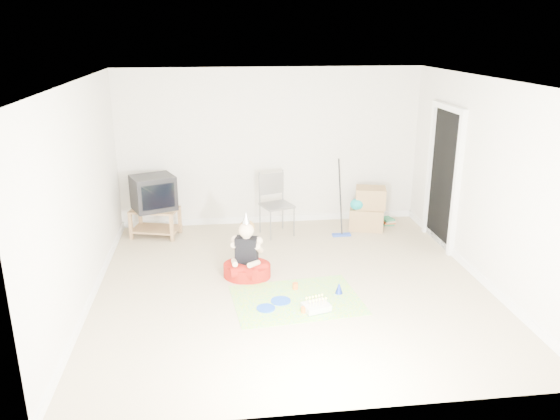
{
  "coord_description": "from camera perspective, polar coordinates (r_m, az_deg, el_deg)",
  "views": [
    {
      "loc": [
        -0.94,
        -6.36,
        3.15
      ],
      "look_at": [
        -0.1,
        0.4,
        0.9
      ],
      "focal_mm": 35.0,
      "sensor_mm": 36.0,
      "label": 1
    }
  ],
  "objects": [
    {
      "name": "orange_cup_near",
      "position": [
        7.03,
        1.61,
        -7.94
      ],
      "size": [
        0.08,
        0.08,
        0.08
      ],
      "primitive_type": "cylinder",
      "rotation": [
        0.0,
        0.0,
        -0.06
      ],
      "color": "orange",
      "rests_on": "party_mat"
    },
    {
      "name": "blue_plate_far",
      "position": [
        6.58,
        -1.49,
        -10.21
      ],
      "size": [
        0.3,
        0.3,
        0.01
      ],
      "primitive_type": "cylinder",
      "rotation": [
        0.0,
        0.0,
        0.48
      ],
      "color": "#1746BA",
      "rests_on": "party_mat"
    },
    {
      "name": "floor_mop",
      "position": [
        8.77,
        6.5,
        -1.09
      ],
      "size": [
        0.3,
        0.4,
        1.19
      ],
      "color": "#2443B5",
      "rests_on": "ground"
    },
    {
      "name": "blue_party_hat",
      "position": [
        6.94,
        6.19,
        -8.1
      ],
      "size": [
        0.1,
        0.1,
        0.14
      ],
      "primitive_type": "cone",
      "rotation": [
        0.0,
        0.0,
        -0.02
      ],
      "color": "#172EA2",
      "rests_on": "party_mat"
    },
    {
      "name": "crt_tv",
      "position": [
        8.79,
        -13.09,
        1.78
      ],
      "size": [
        0.77,
        0.72,
        0.54
      ],
      "primitive_type": "cube",
      "rotation": [
        0.0,
        0.0,
        0.39
      ],
      "color": "black",
      "rests_on": "tv_stand"
    },
    {
      "name": "cardboard_boxes",
      "position": [
        9.13,
        9.14,
        0.08
      ],
      "size": [
        0.66,
        0.56,
        0.7
      ],
      "color": "#A47F4F",
      "rests_on": "ground"
    },
    {
      "name": "party_mat",
      "position": [
        6.79,
        1.75,
        -9.35
      ],
      "size": [
        1.64,
        1.26,
        0.01
      ],
      "primitive_type": "cube",
      "rotation": [
        0.0,
        0.0,
        0.1
      ],
      "color": "#F0329A",
      "rests_on": "ground"
    },
    {
      "name": "blue_plate_near",
      "position": [
        6.74,
        0.08,
        -9.47
      ],
      "size": [
        0.25,
        0.25,
        0.01
      ],
      "primitive_type": "cylinder",
      "rotation": [
        0.0,
        0.0,
        0.03
      ],
      "color": "#1746BA",
      "rests_on": "party_mat"
    },
    {
      "name": "book_pile",
      "position": [
        9.5,
        11.19,
        -1.11
      ],
      "size": [
        0.22,
        0.26,
        0.11
      ],
      "color": "#28784E",
      "rests_on": "ground"
    },
    {
      "name": "doorway_recess",
      "position": [
        8.57,
        16.73,
        3.12
      ],
      "size": [
        0.02,
        0.9,
        2.05
      ],
      "primitive_type": "cube",
      "color": "black",
      "rests_on": "ground"
    },
    {
      "name": "folding_chair",
      "position": [
        8.7,
        -0.33,
        0.49
      ],
      "size": [
        0.58,
        0.56,
        1.01
      ],
      "color": "gray",
      "rests_on": "ground"
    },
    {
      "name": "orange_cup_far",
      "position": [
        6.49,
        2.47,
        -10.37
      ],
      "size": [
        0.07,
        0.07,
        0.07
      ],
      "primitive_type": "cylinder",
      "rotation": [
        0.0,
        0.0,
        0.11
      ],
      "color": "orange",
      "rests_on": "party_mat"
    },
    {
      "name": "ground",
      "position": [
        7.16,
        1.2,
        -7.83
      ],
      "size": [
        5.0,
        5.0,
        0.0
      ],
      "primitive_type": "plane",
      "color": "#C3AF8C",
      "rests_on": "ground"
    },
    {
      "name": "seated_woman",
      "position": [
        7.33,
        -3.48,
        -5.5
      ],
      "size": [
        0.79,
        0.79,
        0.92
      ],
      "color": "#B11910",
      "rests_on": "ground"
    },
    {
      "name": "birthday_cake",
      "position": [
        6.55,
        3.79,
        -10.11
      ],
      "size": [
        0.35,
        0.31,
        0.14
      ],
      "color": "silver",
      "rests_on": "party_mat"
    },
    {
      "name": "tv_stand",
      "position": [
        8.93,
        -12.89,
        -1.02
      ],
      "size": [
        0.82,
        0.63,
        0.46
      ],
      "color": "#966E44",
      "rests_on": "ground"
    }
  ]
}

